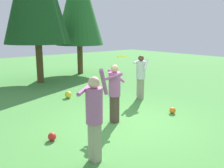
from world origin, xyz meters
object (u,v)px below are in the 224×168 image
object	(u,v)px
person_catcher	(141,73)
ball_yellow	(68,95)
person_thrower	(94,112)
ball_red	(52,137)
frisbee	(122,56)
person_bystander	(115,89)
ball_orange	(172,110)
tree_right	(79,1)

from	to	relation	value
person_catcher	ball_yellow	distance (m)	2.97
person_thrower	ball_red	xyz separation A→B (m)	(-0.22, 1.46, -0.96)
person_catcher	frisbee	xyz separation A→B (m)	(-2.35, -1.47, 0.92)
person_bystander	ball_red	xyz separation A→B (m)	(-1.98, 0.03, -0.90)
person_catcher	frisbee	world-z (taller)	frisbee
person_thrower	person_bystander	world-z (taller)	person_thrower
person_bystander	ball_orange	distance (m)	2.22
ball_orange	ball_red	size ratio (longest dim) A/B	1.01
person_bystander	ball_yellow	world-z (taller)	person_bystander
person_catcher	ball_yellow	xyz separation A→B (m)	(-2.12, 1.89, -0.87)
frisbee	tree_right	world-z (taller)	tree_right
person_bystander	ball_yellow	distance (m)	3.33
ball_yellow	tree_right	bearing A→B (deg)	51.94
person_thrower	person_catcher	world-z (taller)	person_thrower
person_thrower	ball_red	world-z (taller)	person_thrower
person_bystander	person_catcher	bearing A→B (deg)	83.12
person_catcher	ball_orange	xyz separation A→B (m)	(-0.53, -1.93, -0.90)
person_thrower	frisbee	size ratio (longest dim) A/B	5.70
frisbee	ball_orange	size ratio (longest dim) A/B	1.67
frisbee	person_bystander	bearing A→B (deg)	124.81
person_catcher	ball_red	xyz separation A→B (m)	(-4.44, -1.28, -0.90)
ball_yellow	ball_orange	bearing A→B (deg)	-67.48
person_bystander	ball_orange	size ratio (longest dim) A/B	8.23
person_bystander	person_thrower	bearing A→B (deg)	-85.80
frisbee	ball_yellow	xyz separation A→B (m)	(0.23, 3.36, -1.79)
ball_red	tree_right	world-z (taller)	tree_right
ball_orange	person_bystander	bearing A→B (deg)	162.02
ball_orange	tree_right	size ratio (longest dim) A/B	0.03
person_thrower	tree_right	size ratio (longest dim) A/B	0.28
person_thrower	tree_right	bearing A→B (deg)	24.38
person_thrower	ball_red	bearing A→B (deg)	64.62
ball_yellow	tree_right	size ratio (longest dim) A/B	0.04
person_catcher	ball_red	bearing A→B (deg)	-16.04
ball_orange	frisbee	bearing A→B (deg)	165.75
ball_orange	person_thrower	bearing A→B (deg)	-167.75
ball_yellow	frisbee	bearing A→B (deg)	-93.90
person_catcher	person_bystander	distance (m)	2.79
frisbee	ball_yellow	size ratio (longest dim) A/B	1.26
ball_orange	ball_red	bearing A→B (deg)	170.51
person_thrower	person_catcher	distance (m)	5.03
ball_orange	ball_red	distance (m)	3.97
person_thrower	tree_right	xyz separation A→B (m)	(5.66, 9.17, 3.23)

